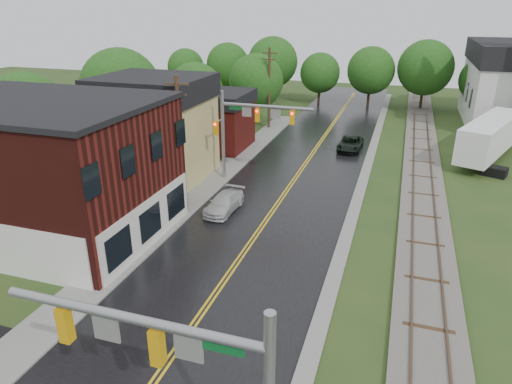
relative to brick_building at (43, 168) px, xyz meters
The scene contains 18 objects.
main_road 19.95m from the brick_building, 50.23° to the left, with size 10.00×90.00×0.02m, color black.
curb_right 27.15m from the brick_building, 48.20° to the left, with size 0.80×70.00×0.12m, color gray.
sidewalk_left 12.52m from the brick_building, 57.86° to the left, with size 2.40×50.00×0.12m, color gray.
brick_building is the anchor object (origin of this frame).
yellow_house 11.14m from the brick_building, 82.32° to the left, with size 8.00×7.00×6.40m, color tan.
darkred_building 20.25m from the brick_building, 82.92° to the left, with size 7.00×6.00×4.40m, color #3F0F0C.
railroad 30.36m from the brick_building, 41.66° to the left, with size 3.20×80.00×0.30m.
traffic_signal_near 20.60m from the brick_building, 39.17° to the right, with size 7.34×0.30×7.20m.
traffic_signal_far 15.03m from the brick_building, 53.08° to the left, with size 7.34×0.43×7.20m.
utility_pole_b 9.03m from the brick_building, 50.93° to the left, with size 1.80×0.28×9.00m.
utility_pole_c 29.56m from the brick_building, 78.91° to the left, with size 1.80×0.28×9.00m.
tree_left_a 10.14m from the brick_building, 136.87° to the left, with size 6.80×6.80×8.67m.
tree_left_b 17.80m from the brick_building, 107.61° to the left, with size 7.60×7.60×9.69m.
tree_left_c 24.94m from the brick_building, 93.14° to the left, with size 6.00×6.00×7.65m.
tree_left_e 31.12m from the brick_building, 83.29° to the left, with size 6.40×6.40×8.16m.
suv_dark 28.26m from the brick_building, 55.79° to the left, with size 2.13×4.61×1.28m, color black.
pickup_white 11.60m from the brick_building, 32.83° to the left, with size 1.71×4.21×1.22m, color beige.
semi_trailer 37.05m from the brick_building, 40.47° to the left, with size 6.89×12.15×3.81m.
Camera 1 is at (7.80, -5.74, 13.32)m, focal length 32.00 mm.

